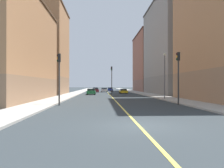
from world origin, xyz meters
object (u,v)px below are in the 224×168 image
at_px(street_lamp_left_near, 165,71).
at_px(car_maroon, 96,90).
at_px(car_silver, 104,90).
at_px(car_yellow, 123,91).
at_px(building_right_midblock, 46,51).
at_px(car_green, 91,92).
at_px(traffic_light_median_far, 112,76).
at_px(traffic_light_left_near, 178,71).
at_px(traffic_light_right_near, 59,72).
at_px(building_left_far, 149,63).
at_px(building_left_mid, 171,48).
at_px(building_right_corner, 9,49).
at_px(car_blue, 110,89).
at_px(car_teal, 96,90).

distance_m(street_lamp_left_near, car_maroon, 36.71).
relative_size(car_silver, car_yellow, 1.10).
bearing_deg(car_maroon, street_lamp_left_near, -72.60).
bearing_deg(building_right_midblock, car_green, -10.39).
bearing_deg(car_silver, traffic_light_median_far, -85.85).
bearing_deg(traffic_light_left_near, car_silver, 99.08).
bearing_deg(building_right_midblock, car_silver, 51.44).
relative_size(traffic_light_right_near, street_lamp_left_near, 0.82).
distance_m(building_left_far, traffic_light_median_far, 29.65).
relative_size(building_left_mid, car_maroon, 5.27).
distance_m(building_left_far, traffic_light_right_near, 56.75).
bearing_deg(car_green, car_maroon, 87.82).
bearing_deg(building_right_corner, car_silver, 70.60).
distance_m(building_right_midblock, traffic_light_right_near, 30.69).
bearing_deg(traffic_light_left_near, building_left_mid, 74.24).
xyz_separation_m(traffic_light_median_far, car_blue, (0.90, 29.70, -3.46)).
height_order(building_right_midblock, car_silver, building_right_midblock).
xyz_separation_m(building_left_mid, car_green, (-18.65, -1.73, -10.26)).
distance_m(traffic_light_left_near, street_lamp_left_near, 8.95).
xyz_separation_m(street_lamp_left_near, car_green, (-11.56, 18.13, -3.59)).
bearing_deg(car_teal, building_right_corner, -103.97).
xyz_separation_m(building_left_far, car_maroon, (-18.01, -8.65, -9.05)).
bearing_deg(street_lamp_left_near, building_right_corner, -176.09).
bearing_deg(building_right_corner, car_yellow, 54.93).
height_order(car_maroon, car_teal, car_teal).
bearing_deg(car_teal, traffic_light_left_near, -78.79).
bearing_deg(building_left_mid, car_blue, 115.29).
bearing_deg(building_right_midblock, street_lamp_left_near, -42.39).
bearing_deg(building_right_midblock, building_left_far, 38.96).
distance_m(building_left_mid, building_right_midblock, 29.05).
height_order(traffic_light_left_near, car_green, traffic_light_left_near).
relative_size(car_yellow, car_teal, 0.92).
height_order(street_lamp_left_near, car_teal, street_lamp_left_near).
relative_size(building_left_mid, building_right_corner, 1.03).
distance_m(car_silver, car_teal, 5.70).
relative_size(car_blue, car_yellow, 1.01).
distance_m(building_right_midblock, car_silver, 23.71).
relative_size(building_right_corner, building_right_midblock, 1.17).
distance_m(car_maroon, car_green, 16.75).
height_order(building_right_corner, traffic_light_right_near, building_right_corner).
relative_size(traffic_light_left_near, car_silver, 1.27).
relative_size(building_right_corner, traffic_light_left_near, 4.07).
distance_m(building_right_midblock, car_maroon, 20.72).
relative_size(building_right_midblock, traffic_light_right_near, 3.63).
xyz_separation_m(building_left_far, car_silver, (-15.45, -6.44, -9.02)).
distance_m(building_left_mid, car_blue, 32.48).
relative_size(building_right_corner, street_lamp_left_near, 3.47).
bearing_deg(building_left_far, car_green, -126.31).
bearing_deg(car_silver, building_left_mid, -48.10).
height_order(building_left_mid, car_green, building_left_mid).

